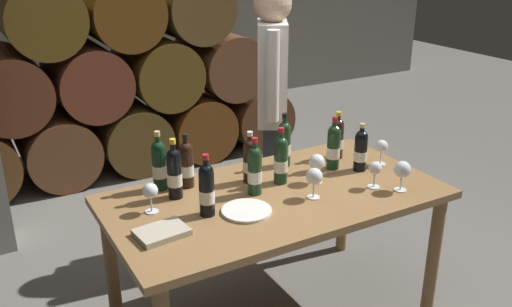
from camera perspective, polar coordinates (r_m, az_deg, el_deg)
The scene contains 22 objects.
barrel_stack at distance 5.09m, azimuth -13.62°, elevation 7.05°, with size 3.12×0.90×1.69m.
dining_table at distance 2.85m, azimuth 2.00°, elevation -5.80°, with size 1.70×0.90×0.76m.
wine_bottle_0 at distance 2.86m, azimuth -7.17°, elevation -1.08°, with size 0.07×0.07×0.29m.
wine_bottle_1 at distance 2.89m, azimuth 2.57°, elevation -0.61°, with size 0.07×0.07×0.31m.
wine_bottle_2 at distance 3.10m, azimuth 10.73°, elevation 0.36°, with size 0.07×0.07×0.27m.
wine_bottle_3 at distance 2.75m, azimuth -8.40°, elevation -1.97°, with size 0.07×0.07×0.31m.
wine_bottle_4 at distance 2.90m, azimuth -0.63°, elevation -0.69°, with size 0.07×0.07×0.28m.
wine_bottle_5 at distance 2.85m, azimuth -9.95°, elevation -1.13°, with size 0.07×0.07×0.31m.
wine_bottle_6 at distance 3.10m, azimuth 2.93°, elevation 1.05°, with size 0.07×0.07×0.31m.
wine_bottle_7 at distance 3.09m, azimuth 7.99°, elevation 0.72°, with size 0.07×0.07×0.30m.
wine_bottle_8 at distance 3.25m, azimuth 8.38°, elevation 1.61°, with size 0.07×0.07×0.28m.
wine_bottle_9 at distance 2.76m, azimuth -0.13°, elevation -1.69°, with size 0.07×0.07×0.30m.
wine_bottle_10 at distance 2.56m, azimuth -5.11°, elevation -3.69°, with size 0.07×0.07×0.30m.
wine_glass_0 at distance 2.90m, azimuth 14.84°, elevation -1.67°, with size 0.09×0.09×0.16m.
wine_glass_1 at distance 2.91m, azimuth 6.29°, elevation -0.96°, with size 0.08×0.08×0.16m.
wine_glass_2 at distance 2.90m, azimuth 12.16°, elevation -1.60°, with size 0.07×0.07×0.14m.
wine_glass_3 at distance 2.63m, azimuth -10.84°, elevation -3.91°, with size 0.07×0.07×0.15m.
wine_glass_4 at distance 3.21m, azimuth 12.82°, elevation 0.64°, with size 0.07×0.07×0.15m.
wine_glass_5 at distance 2.74m, azimuth 6.02°, elevation -2.44°, with size 0.08×0.08×0.16m.
tasting_notebook at distance 2.47m, azimuth -9.70°, elevation -8.01°, with size 0.22×0.16×0.03m, color #B2A893.
serving_plate at distance 2.63m, azimuth -0.98°, elevation -5.92°, with size 0.24×0.24×0.01m, color white.
sommelier_presenting at distance 3.52m, azimuth 1.63°, elevation 6.17°, with size 0.31×0.44×1.72m.
Camera 1 is at (-1.34, -2.15, 1.98)m, focal length 38.81 mm.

